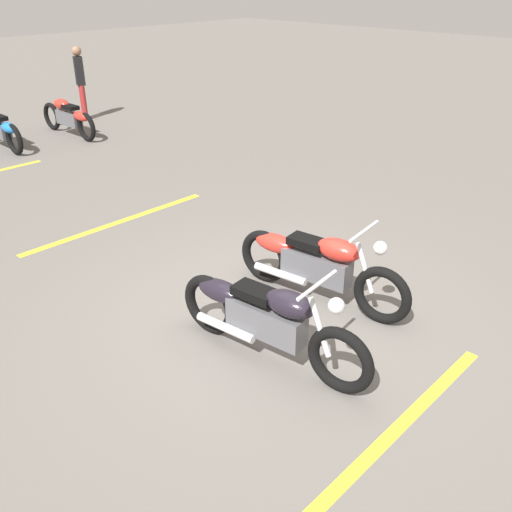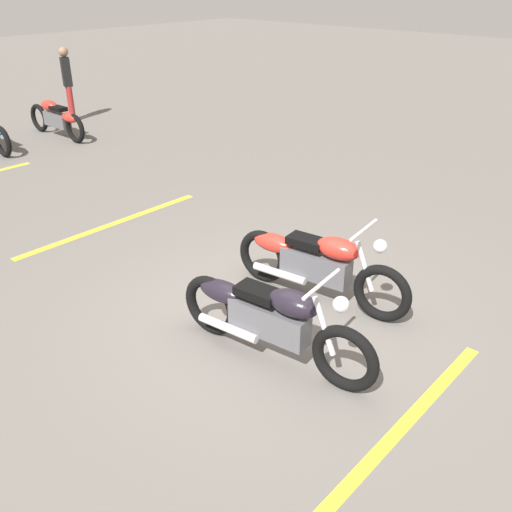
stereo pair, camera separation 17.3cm
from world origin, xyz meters
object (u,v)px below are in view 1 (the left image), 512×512
Objects in this scene: motorcycle_bright_foreground at (316,263)px; motorcycle_row_far_left at (69,117)px; bystander_near_row at (80,79)px; motorcycle_dark_foreground at (265,317)px.

motorcycle_bright_foreground is 1.04× the size of motorcycle_row_far_left.
motorcycle_dark_foreground is at bearing -90.22° from bystander_near_row.
motorcycle_bright_foreground is 1.25× the size of bystander_near_row.
motorcycle_dark_foreground is 10.96m from bystander_near_row.
motorcycle_dark_foreground reaches higher than motorcycle_row_far_left.
motorcycle_dark_foreground is at bearing 160.52° from motorcycle_row_far_left.
bystander_near_row reaches higher than motorcycle_dark_foreground.
motorcycle_bright_foreground is 1.27m from motorcycle_dark_foreground.
motorcycle_bright_foreground is 1.00× the size of motorcycle_dark_foreground.
motorcycle_bright_foreground is 10.23m from bystander_near_row.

